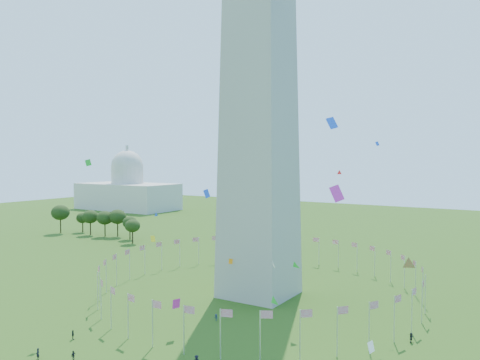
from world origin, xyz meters
name	(u,v)px	position (x,y,z in m)	size (l,w,h in m)	color
flag_ring	(259,277)	(0.00, 50.00, 4.50)	(80.24, 80.24, 9.00)	silver
capitol_building	(127,176)	(-180.00, 180.00, 23.00)	(70.00, 35.00, 46.00)	beige
kites_aloft	(253,247)	(14.58, 22.05, 18.43)	(96.05, 65.16, 36.48)	green
tree_line_west	(97,224)	(-108.02, 90.69, 5.71)	(55.76, 15.81, 13.11)	#2A4316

